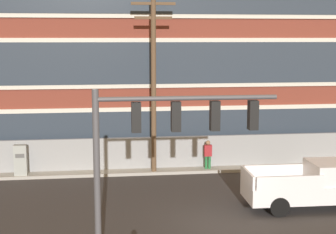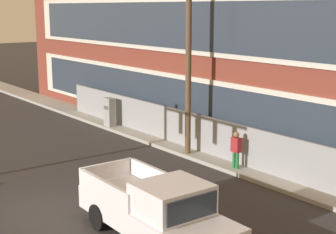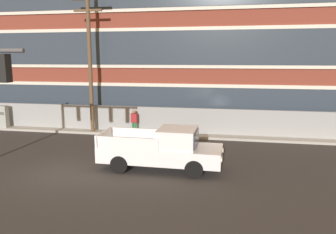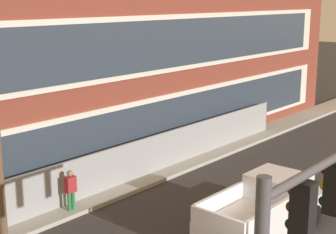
# 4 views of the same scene
# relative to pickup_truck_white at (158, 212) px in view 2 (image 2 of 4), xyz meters

# --- Properties ---
(ground_plane) EXTENTS (160.00, 160.00, 0.00)m
(ground_plane) POSITION_rel_pickup_truck_white_xyz_m (-4.19, -1.39, -0.93)
(ground_plane) COLOR #333030
(sidewalk_building_side) EXTENTS (80.00, 1.73, 0.16)m
(sidewalk_building_side) POSITION_rel_pickup_truck_white_xyz_m (-4.19, 6.76, -0.85)
(sidewalk_building_side) COLOR #9E9B93
(sidewalk_building_side) RESTS_ON ground
(chain_link_fence) EXTENTS (29.73, 0.06, 1.86)m
(chain_link_fence) POSITION_rel_pickup_truck_white_xyz_m (-3.02, 6.84, 0.02)
(chain_link_fence) COLOR gray
(chain_link_fence) RESTS_ON ground
(pickup_truck_white) EXTENTS (5.65, 2.17, 1.94)m
(pickup_truck_white) POSITION_rel_pickup_truck_white_xyz_m (0.00, 0.00, 0.00)
(pickup_truck_white) COLOR silver
(pickup_truck_white) RESTS_ON ground
(utility_pole_near_corner) EXTENTS (2.23, 0.26, 9.25)m
(utility_pole_near_corner) POSITION_rel_pickup_truck_white_xyz_m (-6.13, 6.18, 4.13)
(utility_pole_near_corner) COLOR brown
(utility_pole_near_corner) RESTS_ON ground
(electrical_cabinet) EXTENTS (0.63, 0.43, 1.73)m
(electrical_cabinet) POSITION_rel_pickup_truck_white_xyz_m (-12.91, 6.22, -0.07)
(electrical_cabinet) COLOR #939993
(electrical_cabinet) RESTS_ON ground
(pedestrian_near_cabinet) EXTENTS (0.40, 0.25, 1.69)m
(pedestrian_near_cabinet) POSITION_rel_pickup_truck_white_xyz_m (-3.24, 6.31, 0.04)
(pedestrian_near_cabinet) COLOR #236B38
(pedestrian_near_cabinet) RESTS_ON ground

